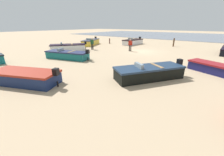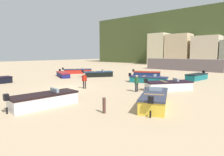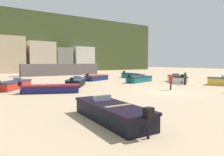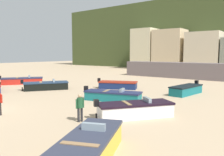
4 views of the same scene
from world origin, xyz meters
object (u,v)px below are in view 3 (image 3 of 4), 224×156
(boat_black_5, at_px, (76,82))
(boat_white_7, at_px, (177,79))
(boat_navy_2, at_px, (97,78))
(boat_black_6, at_px, (111,112))
(boat_navy_8, at_px, (51,89))
(boat_red_4, at_px, (14,85))
(boat_teal_0, at_px, (130,75))
(beach_walker_foreground, at_px, (185,77))
(boat_teal_1, at_px, (139,79))
(beach_walker_distant, at_px, (171,80))

(boat_black_5, bearing_deg, boat_white_7, 19.65)
(boat_navy_2, xyz_separation_m, boat_black_6, (-10.08, -19.51, 0.00))
(boat_navy_2, xyz_separation_m, boat_navy_8, (-9.79, -9.21, -0.03))
(boat_white_7, bearing_deg, boat_red_4, -156.52)
(boat_navy_8, bearing_deg, boat_teal_0, 144.30)
(beach_walker_foreground, bearing_deg, boat_white_7, 161.49)
(boat_teal_1, relative_size, boat_black_6, 0.96)
(boat_navy_2, distance_m, boat_black_6, 21.96)
(boat_navy_8, bearing_deg, boat_red_4, -130.49)
(boat_teal_1, height_order, boat_white_7, boat_white_7)
(beach_walker_foreground, relative_size, beach_walker_distant, 1.00)
(boat_red_4, relative_size, beach_walker_distant, 3.09)
(boat_teal_1, bearing_deg, beach_walker_foreground, 3.27)
(boat_black_5, distance_m, boat_navy_8, 5.56)
(boat_red_4, height_order, beach_walker_foreground, beach_walker_foreground)
(boat_black_5, xyz_separation_m, beach_walker_foreground, (11.54, -6.23, 0.51))
(boat_black_5, relative_size, boat_black_6, 0.90)
(boat_teal_0, height_order, boat_white_7, boat_white_7)
(boat_red_4, xyz_separation_m, beach_walker_distant, (12.87, -9.49, 0.53))
(boat_white_7, height_order, beach_walker_foreground, beach_walker_foreground)
(boat_white_7, height_order, beach_walker_distant, beach_walker_distant)
(beach_walker_distant, bearing_deg, beach_walker_foreground, 167.20)
(boat_red_4, height_order, boat_navy_8, boat_red_4)
(boat_teal_1, distance_m, boat_black_5, 9.39)
(boat_navy_8, bearing_deg, boat_white_7, 114.64)
(boat_navy_2, relative_size, boat_black_5, 0.95)
(beach_walker_distant, bearing_deg, boat_teal_1, -145.80)
(boat_teal_0, bearing_deg, boat_navy_8, 38.28)
(boat_red_4, bearing_deg, boat_white_7, 23.00)
(boat_black_5, distance_m, beach_walker_distant, 10.58)
(boat_teal_1, xyz_separation_m, boat_navy_2, (-3.66, 5.75, -0.00))
(boat_teal_0, relative_size, boat_white_7, 0.96)
(boat_white_7, bearing_deg, beach_walker_distant, -108.72)
(boat_teal_0, distance_m, beach_walker_foreground, 12.80)
(boat_teal_1, height_order, beach_walker_foreground, beach_walker_foreground)
(boat_teal_1, height_order, boat_navy_8, boat_teal_1)
(boat_teal_0, xyz_separation_m, boat_navy_8, (-17.20, -10.24, -0.06))
(boat_teal_1, height_order, boat_black_6, boat_black_6)
(boat_teal_1, xyz_separation_m, boat_navy_8, (-13.45, -3.46, -0.03))
(boat_white_7, bearing_deg, boat_teal_0, 128.45)
(boat_teal_0, relative_size, beach_walker_distant, 2.78)
(boat_red_4, distance_m, boat_white_7, 20.46)
(boat_black_6, distance_m, beach_walker_distant, 12.20)
(boat_teal_0, bearing_deg, boat_navy_2, 15.46)
(boat_navy_8, bearing_deg, boat_black_6, 21.93)
(boat_navy_2, height_order, boat_red_4, boat_red_4)
(boat_red_4, height_order, boat_black_5, boat_black_5)
(boat_red_4, distance_m, beach_walker_foreground, 19.43)
(boat_navy_2, relative_size, beach_walker_distant, 2.79)
(boat_red_4, bearing_deg, boat_teal_0, 51.13)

